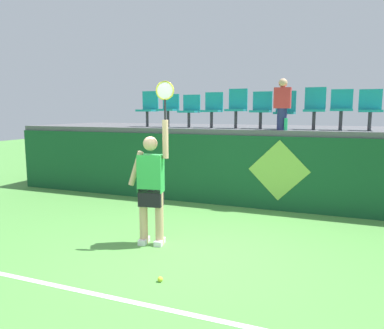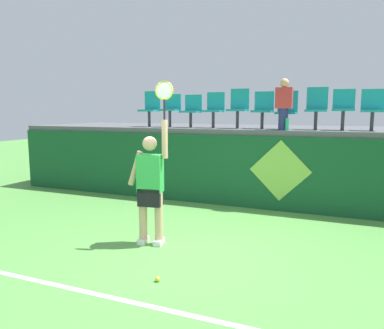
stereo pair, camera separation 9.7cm
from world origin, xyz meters
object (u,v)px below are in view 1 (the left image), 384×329
tennis_player (151,185)px  stadium_chair_9 (370,107)px  stadium_chair_2 (190,109)px  water_bottle (286,124)px  stadium_chair_3 (213,108)px  stadium_chair_4 (237,106)px  stadium_chair_6 (285,109)px  stadium_chair_8 (341,107)px  tennis_ball (160,279)px  stadium_chair_1 (169,108)px  stadium_chair_0 (149,107)px  stadium_chair_7 (315,106)px  spectator_0 (282,103)px  stadium_chair_5 (261,108)px

tennis_player → stadium_chair_9: bearing=47.0°
tennis_player → stadium_chair_2: tennis_player is taller
water_bottle → stadium_chair_3: bearing=162.2°
stadium_chair_4 → stadium_chair_9: size_ratio=1.08×
stadium_chair_3 → water_bottle: bearing=-17.8°
stadium_chair_2 → stadium_chair_6: bearing=0.2°
stadium_chair_8 → stadium_chair_9: (0.55, 0.00, -0.02)m
tennis_player → stadium_chair_9: 4.88m
tennis_player → tennis_ball: tennis_player is taller
stadium_chair_4 → stadium_chair_9: (2.80, -0.00, -0.03)m
stadium_chair_1 → stadium_chair_2: 0.56m
stadium_chair_0 → stadium_chair_8: bearing=-0.1°
stadium_chair_7 → spectator_0: bearing=-143.7°
water_bottle → stadium_chair_8: size_ratio=0.29×
tennis_player → spectator_0: bearing=63.1°
stadium_chair_7 → tennis_ball: bearing=-107.4°
stadium_chair_0 → stadium_chair_8: stadium_chair_0 is taller
stadium_chair_0 → stadium_chair_5: 2.88m
stadium_chair_3 → stadium_chair_7: (2.31, 0.01, 0.03)m
stadium_chair_2 → stadium_chair_9: (3.97, 0.00, 0.03)m
stadium_chair_3 → stadium_chair_6: same height
stadium_chair_1 → stadium_chair_3: size_ratio=0.97×
tennis_player → stadium_chair_7: stadium_chair_7 is taller
water_bottle → stadium_chair_4: stadium_chair_4 is taller
stadium_chair_1 → stadium_chair_9: stadium_chair_9 is taller
tennis_ball → stadium_chair_9: bearing=61.2°
stadium_chair_3 → stadium_chair_6: 1.69m
stadium_chair_1 → stadium_chair_2: size_ratio=1.03×
stadium_chair_9 → stadium_chair_1: bearing=-179.9°
stadium_chair_0 → stadium_chair_9: stadium_chair_0 is taller
spectator_0 → stadium_chair_8: bearing=21.3°
tennis_player → stadium_chair_3: stadium_chair_3 is taller
stadium_chair_8 → spectator_0: (-1.16, -0.45, 0.07)m
stadium_chair_7 → stadium_chair_5: bearing=-179.7°
tennis_ball → stadium_chair_0: 5.70m
stadium_chair_7 → stadium_chair_0: bearing=-180.0°
stadium_chair_1 → stadium_chair_7: size_ratio=0.90×
stadium_chair_0 → stadium_chair_7: size_ratio=0.99×
stadium_chair_9 → stadium_chair_2: bearing=-180.0°
tennis_player → water_bottle: 3.42m
stadium_chair_0 → spectator_0: spectator_0 is taller
water_bottle → stadium_chair_8: stadium_chair_8 is taller
stadium_chair_5 → stadium_chair_9: bearing=-0.0°
stadium_chair_4 → stadium_chair_7: stadium_chair_4 is taller
stadium_chair_1 → tennis_player: bearing=-69.4°
tennis_player → stadium_chair_7: size_ratio=2.77×
stadium_chair_4 → stadium_chair_8: stadium_chair_4 is taller
tennis_ball → stadium_chair_4: 5.09m
stadium_chair_1 → spectator_0: 2.86m
stadium_chair_6 → stadium_chair_5: bearing=-179.5°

